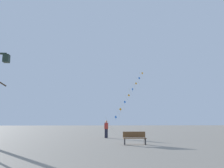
{
  "coord_description": "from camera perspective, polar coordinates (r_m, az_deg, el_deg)",
  "views": [
    {
      "loc": [
        1.46,
        -2.63,
        1.57
      ],
      "look_at": [
        3.53,
        19.89,
        5.39
      ],
      "focal_mm": 35.99,
      "sensor_mm": 36.0,
      "label": 1
    }
  ],
  "objects": [
    {
      "name": "kite_train",
      "position": [
        29.13,
        4.04,
        -3.34
      ],
      "size": [
        6.26,
        8.38,
        9.0
      ],
      "color": "brown",
      "rests_on": "ground_plane"
    },
    {
      "name": "park_bench",
      "position": [
        16.2,
        5.73,
        -13.51
      ],
      "size": [
        1.61,
        0.47,
        0.89
      ],
      "rotation": [
        0.0,
        0.0,
        -0.02
      ],
      "color": "brown",
      "rests_on": "ground_plane"
    },
    {
      "name": "ground_plane",
      "position": [
        22.73,
        -9.18,
        -13.44
      ],
      "size": [
        160.0,
        160.0,
        0.0
      ],
      "primitive_type": "plane",
      "color": "gray"
    },
    {
      "name": "kite_flyer",
      "position": [
        22.71,
        -1.46,
        -11.28
      ],
      "size": [
        0.44,
        0.61,
        1.71
      ],
      "rotation": [
        0.0,
        0.0,
        1.05
      ],
      "color": "#1E1E2D",
      "rests_on": "ground_plane"
    }
  ]
}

